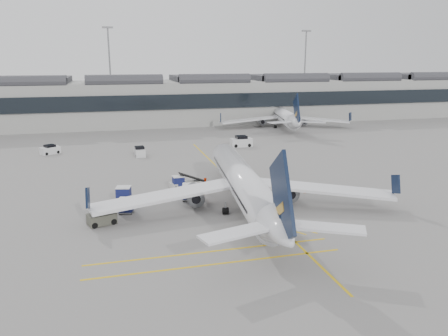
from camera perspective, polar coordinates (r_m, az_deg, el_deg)
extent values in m
plane|color=gray|center=(48.09, -6.69, -6.18)|extent=(220.00, 220.00, 0.00)
cube|color=#9E9E99|center=(117.44, -11.88, 8.30)|extent=(200.00, 20.00, 11.00)
cube|color=black|center=(107.21, -11.60, 8.34)|extent=(200.00, 0.50, 3.60)
cube|color=#38383D|center=(117.03, -12.04, 11.32)|extent=(200.00, 18.00, 1.40)
cylinder|color=slate|center=(130.84, -14.62, 11.78)|extent=(0.44, 0.44, 25.00)
cube|color=slate|center=(131.07, -14.98, 17.33)|extent=(3.00, 0.60, 0.50)
cylinder|color=slate|center=(144.37, 10.48, 12.16)|extent=(0.44, 0.44, 25.00)
cube|color=slate|center=(144.58, 10.72, 17.19)|extent=(3.00, 0.60, 0.50)
cube|color=gold|center=(59.40, 1.49, -2.15)|extent=(0.25, 60.00, 0.01)
cylinder|color=white|center=(49.88, 2.46, -1.78)|extent=(6.55, 28.46, 3.54)
cone|color=white|center=(65.21, -0.22, 2.00)|extent=(3.92, 4.12, 3.54)
cone|color=white|center=(34.69, 7.69, -8.43)|extent=(4.00, 4.87, 3.54)
cube|color=white|center=(47.90, -7.80, -3.62)|extent=(16.36, 6.60, 0.33)
cube|color=white|center=(51.26, 12.63, -2.66)|extent=(15.99, 9.64, 0.33)
cylinder|color=slate|center=(50.04, -3.82, -3.54)|extent=(2.33, 3.58, 1.98)
cylinder|color=slate|center=(52.03, 8.26, -2.97)|extent=(2.33, 3.58, 1.98)
cube|color=black|center=(34.30, 7.57, -4.01)|extent=(1.05, 7.15, 7.88)
cylinder|color=black|center=(60.86, 0.49, -1.46)|extent=(0.33, 0.63, 0.60)
cylinder|color=black|center=(48.07, 0.20, -5.62)|extent=(0.74, 0.82, 0.75)
cylinder|color=black|center=(48.97, 5.67, -5.31)|extent=(0.74, 0.82, 0.75)
cylinder|color=white|center=(111.45, 7.72, 6.81)|extent=(8.76, 27.26, 3.40)
cone|color=white|center=(126.47, 6.41, 7.69)|extent=(4.05, 4.22, 3.40)
cone|color=white|center=(96.13, 9.48, 5.84)|extent=(4.20, 4.93, 3.40)
cube|color=white|center=(108.92, 3.37, 6.32)|extent=(15.64, 4.96, 0.32)
cube|color=white|center=(112.19, 12.17, 6.25)|extent=(14.98, 10.41, 0.32)
cylinder|color=slate|center=(111.21, 4.98, 6.12)|extent=(2.51, 3.57, 1.90)
cylinder|color=slate|center=(113.18, 10.27, 6.08)|extent=(2.51, 3.57, 1.90)
cube|color=black|center=(96.34, 9.47, 7.37)|extent=(1.64, 6.80, 7.57)
cylinder|color=black|center=(121.92, 6.76, 6.23)|extent=(0.36, 0.62, 0.58)
cylinder|color=black|center=(109.17, 6.73, 5.38)|extent=(0.76, 0.84, 0.72)
cylinder|color=black|center=(110.04, 9.06, 5.36)|extent=(0.76, 0.84, 0.72)
cube|color=#BBB9B1|center=(58.24, -5.10, -2.15)|extent=(4.22, 2.10, 0.75)
cube|color=black|center=(58.32, -4.11, -1.24)|extent=(3.73, 1.62, 1.58)
cube|color=#BBB9B1|center=(57.73, -6.23, -1.56)|extent=(1.13, 1.50, 0.96)
cylinder|color=black|center=(57.20, -6.30, -2.63)|extent=(0.49, 0.25, 0.47)
cylinder|color=black|center=(58.58, -6.70, -2.24)|extent=(0.49, 0.25, 0.47)
cylinder|color=black|center=(58.03, -3.47, -2.33)|extent=(0.49, 0.25, 0.47)
cylinder|color=black|center=(59.39, -3.93, -1.95)|extent=(0.49, 0.25, 0.47)
cube|color=gray|center=(53.00, -4.45, -3.98)|extent=(2.15, 1.88, 0.13)
cube|color=navy|center=(52.73, -4.47, -3.06)|extent=(1.97, 1.80, 1.60)
cube|color=silver|center=(52.50, -4.49, -2.18)|extent=(2.04, 1.86, 0.11)
cylinder|color=black|center=(52.47, -5.31, -4.27)|extent=(0.26, 0.16, 0.24)
cylinder|color=black|center=(53.62, -5.27, -3.87)|extent=(0.26, 0.16, 0.24)
cylinder|color=black|center=(52.44, -3.61, -4.25)|extent=(0.26, 0.16, 0.24)
cylinder|color=black|center=(53.59, -3.61, -3.84)|extent=(0.26, 0.16, 0.24)
cube|color=gray|center=(57.87, -5.96, -2.49)|extent=(1.67, 1.40, 0.11)
cube|color=navy|center=(57.66, -5.98, -1.78)|extent=(1.52, 1.35, 1.35)
cube|color=silver|center=(57.48, -6.00, -1.10)|extent=(1.57, 1.40, 0.09)
cylinder|color=black|center=(57.28, -6.49, -2.75)|extent=(0.21, 0.11, 0.21)
cylinder|color=black|center=(58.24, -6.70, -2.47)|extent=(0.21, 0.11, 0.21)
cylinder|color=black|center=(57.54, -5.21, -2.64)|extent=(0.21, 0.11, 0.21)
cylinder|color=black|center=(58.50, -5.45, -2.36)|extent=(0.21, 0.11, 0.21)
cube|color=gray|center=(53.48, -12.93, -4.14)|extent=(2.07, 1.83, 0.13)
cube|color=navy|center=(53.23, -12.98, -3.28)|extent=(1.90, 1.74, 1.52)
cube|color=silver|center=(53.01, -13.02, -2.46)|extent=(1.96, 1.80, 0.11)
cylinder|color=black|center=(53.11, -13.82, -4.41)|extent=(0.25, 0.15, 0.23)
cylinder|color=black|center=(54.19, -13.58, -4.02)|extent=(0.25, 0.15, 0.23)
cylinder|color=black|center=(52.83, -12.25, -4.42)|extent=(0.25, 0.15, 0.23)
cylinder|color=black|center=(53.91, -12.04, -4.03)|extent=(0.25, 0.15, 0.23)
cube|color=gray|center=(49.72, -12.65, -5.55)|extent=(1.86, 1.66, 0.11)
cube|color=navy|center=(49.48, -12.70, -4.73)|extent=(1.72, 1.58, 1.36)
cube|color=silver|center=(49.26, -12.74, -3.95)|extent=(1.77, 1.64, 0.09)
cylinder|color=black|center=(49.41, -13.51, -5.81)|extent=(0.22, 0.14, 0.21)
cylinder|color=black|center=(50.35, -13.26, -5.41)|extent=(0.22, 0.14, 0.21)
cylinder|color=black|center=(49.13, -12.02, -5.83)|extent=(0.22, 0.14, 0.21)
cylinder|color=black|center=(50.08, -11.79, -5.44)|extent=(0.22, 0.14, 0.21)
imported|color=#EC420C|center=(52.79, -2.77, -3.19)|extent=(0.75, 0.81, 1.87)
imported|color=#F9430D|center=(55.65, -2.51, -2.25)|extent=(0.95, 0.75, 1.92)
cube|color=#515145|center=(46.87, -15.67, -6.38)|extent=(3.15, 2.45, 1.10)
cube|color=#515145|center=(46.64, -15.73, -5.62)|extent=(1.68, 1.68, 0.55)
cylinder|color=black|center=(46.06, -16.55, -7.21)|extent=(0.67, 0.46, 0.62)
cylinder|color=black|center=(47.36, -17.07, -6.65)|extent=(0.67, 0.46, 0.62)
cylinder|color=black|center=(46.60, -14.21, -6.79)|extent=(0.67, 0.46, 0.62)
cylinder|color=black|center=(47.89, -14.78, -6.26)|extent=(0.67, 0.46, 0.62)
cone|color=#F24C0A|center=(73.96, 0.00, 1.26)|extent=(0.32, 0.32, 0.45)
cone|color=#F24C0A|center=(56.59, 10.53, -2.95)|extent=(0.36, 0.36, 0.50)
cube|color=silver|center=(84.51, -21.76, 2.15)|extent=(3.63, 3.19, 1.27)
cube|color=black|center=(84.37, -21.81, 2.66)|extent=(2.22, 2.20, 0.55)
cylinder|color=black|center=(83.46, -22.17, 1.72)|extent=(0.57, 0.47, 0.55)
cylinder|color=black|center=(84.75, -22.62, 1.85)|extent=(0.57, 0.47, 0.55)
cylinder|color=black|center=(84.42, -20.86, 1.97)|extent=(0.57, 0.47, 0.55)
cylinder|color=black|center=(85.70, -21.32, 2.09)|extent=(0.57, 0.47, 0.55)
cube|color=silver|center=(78.19, -10.96, 2.02)|extent=(1.89, 3.43, 1.29)
cube|color=black|center=(78.04, -10.99, 2.58)|extent=(1.68, 1.77, 0.55)
cylinder|color=black|center=(77.30, -10.29, 1.63)|extent=(0.24, 0.57, 0.55)
cylinder|color=black|center=(77.10, -11.37, 1.55)|extent=(0.24, 0.57, 0.55)
cylinder|color=black|center=(79.44, -10.54, 1.95)|extent=(0.24, 0.57, 0.55)
cylinder|color=black|center=(79.25, -11.59, 1.87)|extent=(0.24, 0.57, 0.55)
cube|color=silver|center=(85.32, 2.27, 3.36)|extent=(4.12, 2.08, 1.60)
cube|color=black|center=(85.15, 2.27, 4.00)|extent=(2.07, 1.95, 0.69)
cylinder|color=black|center=(84.15, 1.56, 2.90)|extent=(0.69, 0.25, 0.69)
cylinder|color=black|center=(85.88, 1.21, 3.13)|extent=(0.69, 0.25, 0.69)
cylinder|color=black|center=(84.97, 3.33, 2.99)|extent=(0.69, 0.25, 0.69)
cylinder|color=black|center=(86.67, 2.95, 3.21)|extent=(0.69, 0.25, 0.69)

